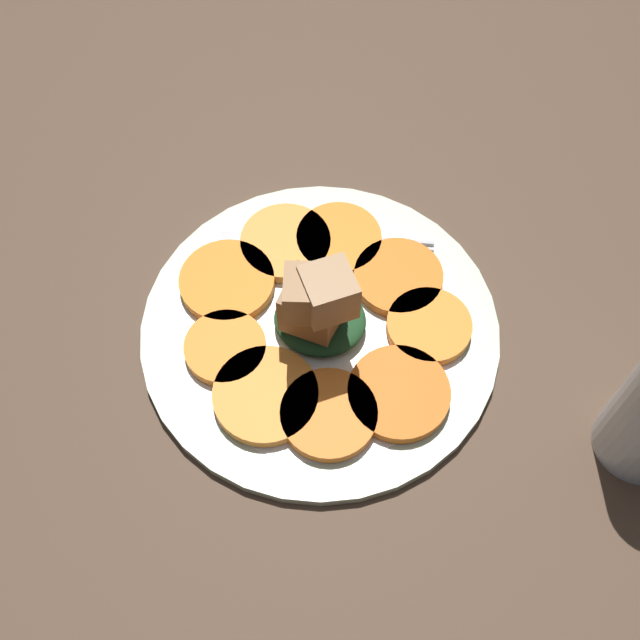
{
  "coord_description": "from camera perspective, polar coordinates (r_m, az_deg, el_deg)",
  "views": [
    {
      "loc": [
        -6.29,
        32.17,
        60.97
      ],
      "look_at": [
        0.0,
        0.0,
        4.1
      ],
      "focal_mm": 45.0,
      "sensor_mm": 36.0,
      "label": 1
    }
  ],
  "objects": [
    {
      "name": "carrot_slice_2",
      "position": [
        0.69,
        -6.63,
        2.72
      ],
      "size": [
        8.11,
        8.11,
        1.01
      ],
      "primitive_type": "cylinder",
      "color": "orange",
      "rests_on": "plate"
    },
    {
      "name": "plate",
      "position": [
        0.67,
        -0.0,
        -0.67
      ],
      "size": [
        29.85,
        29.85,
        1.05
      ],
      "color": "beige",
      "rests_on": "table_slab"
    },
    {
      "name": "carrot_slice_7",
      "position": [
        0.67,
        7.75,
        -0.44
      ],
      "size": [
        7.02,
        7.02,
        1.01
      ],
      "primitive_type": "cylinder",
      "color": "orange",
      "rests_on": "plate"
    },
    {
      "name": "carrot_slice_5",
      "position": [
        0.62,
        0.63,
        -6.73
      ],
      "size": [
        7.6,
        7.6,
        1.01
      ],
      "primitive_type": "cylinder",
      "color": "orange",
      "rests_on": "plate"
    },
    {
      "name": "center_pile",
      "position": [
        0.63,
        -0.2,
        0.92
      ],
      "size": [
        7.61,
        7.27,
        9.5
      ],
      "color": "#1E4723",
      "rests_on": "plate"
    },
    {
      "name": "carrot_slice_1",
      "position": [
        0.71,
        -2.46,
        5.52
      ],
      "size": [
        7.92,
        7.92,
        1.01
      ],
      "primitive_type": "cylinder",
      "color": "orange",
      "rests_on": "plate"
    },
    {
      "name": "carrot_slice_6",
      "position": [
        0.63,
        5.62,
        -5.21
      ],
      "size": [
        8.12,
        8.12,
        1.01
      ],
      "primitive_type": "cylinder",
      "color": "orange",
      "rests_on": "plate"
    },
    {
      "name": "carrot_slice_8",
      "position": [
        0.69,
        5.58,
        3.04
      ],
      "size": [
        7.61,
        7.61,
        1.01
      ],
      "primitive_type": "cylinder",
      "color": "orange",
      "rests_on": "plate"
    },
    {
      "name": "table_slab",
      "position": [
        0.68,
        -0.0,
        -1.3
      ],
      "size": [
        120.0,
        120.0,
        2.0
      ],
      "primitive_type": "cube",
      "color": "#4C3828",
      "rests_on": "ground"
    },
    {
      "name": "carrot_slice_3",
      "position": [
        0.65,
        -6.75,
        -1.98
      ],
      "size": [
        6.68,
        6.68,
        1.01
      ],
      "primitive_type": "cylinder",
      "color": "orange",
      "rests_on": "plate"
    },
    {
      "name": "carrot_slice_0",
      "position": [
        0.71,
        1.56,
        5.74
      ],
      "size": [
        7.49,
        7.49,
        1.01
      ],
      "primitive_type": "cylinder",
      "color": "orange",
      "rests_on": "plate"
    },
    {
      "name": "fork",
      "position": [
        0.71,
        0.82,
        5.31
      ],
      "size": [
        18.97,
        3.62,
        0.4
      ],
      "rotation": [
        0.0,
        0.0,
        0.1
      ],
      "color": "#B2B2B7",
      "rests_on": "plate"
    },
    {
      "name": "carrot_slice_4",
      "position": [
        0.63,
        -3.89,
        -5.37
      ],
      "size": [
        8.35,
        8.35,
        1.01
      ],
      "primitive_type": "cylinder",
      "color": "orange",
      "rests_on": "plate"
    }
  ]
}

